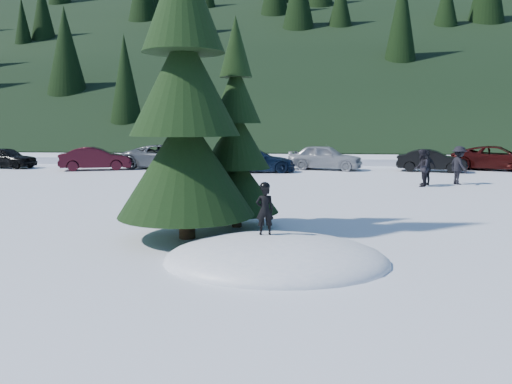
# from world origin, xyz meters

# --- Properties ---
(ground) EXTENTS (200.00, 200.00, 0.00)m
(ground) POSITION_xyz_m (0.00, 0.00, 0.00)
(ground) COLOR white
(ground) RESTS_ON ground
(snow_mound) EXTENTS (4.48, 3.52, 0.96)m
(snow_mound) POSITION_xyz_m (0.00, 0.00, 0.00)
(snow_mound) COLOR white
(snow_mound) RESTS_ON ground
(forest_hillside) EXTENTS (200.00, 60.00, 25.00)m
(forest_hillside) POSITION_xyz_m (0.00, 54.00, 12.50)
(forest_hillside) COLOR black
(forest_hillside) RESTS_ON ground
(spruce_tall) EXTENTS (3.20, 3.20, 8.60)m
(spruce_tall) POSITION_xyz_m (-2.20, 1.80, 3.32)
(spruce_tall) COLOR #311D10
(spruce_tall) RESTS_ON ground
(spruce_short) EXTENTS (2.20, 2.20, 5.37)m
(spruce_short) POSITION_xyz_m (-1.20, 3.20, 2.10)
(spruce_short) COLOR #311D10
(spruce_short) RESTS_ON ground
(child_skier) EXTENTS (0.40, 0.31, 0.99)m
(child_skier) POSITION_xyz_m (-0.24, 0.26, 0.98)
(child_skier) COLOR black
(child_skier) RESTS_ON snow_mound
(adult_0) EXTENTS (0.81, 0.92, 1.61)m
(adult_0) POSITION_xyz_m (5.59, 12.20, 0.80)
(adult_0) COLOR black
(adult_0) RESTS_ON ground
(adult_1) EXTENTS (0.95, 0.65, 1.50)m
(adult_1) POSITION_xyz_m (5.93, 12.71, 0.75)
(adult_1) COLOR black
(adult_1) RESTS_ON ground
(adult_2) EXTENTS (0.88, 1.22, 1.70)m
(adult_2) POSITION_xyz_m (7.41, 13.12, 0.85)
(adult_2) COLOR black
(adult_2) RESTS_ON ground
(car_0) EXTENTS (3.89, 2.03, 1.26)m
(car_0) POSITION_xyz_m (-17.30, 18.93, 0.63)
(car_0) COLOR black
(car_0) RESTS_ON ground
(car_1) EXTENTS (4.23, 2.65, 1.32)m
(car_1) POSITION_xyz_m (-11.35, 18.20, 0.66)
(car_1) COLOR black
(car_1) RESTS_ON ground
(car_2) EXTENTS (5.47, 3.27, 1.42)m
(car_2) POSITION_xyz_m (-7.51, 19.37, 0.71)
(car_2) COLOR #55595D
(car_2) RESTS_ON ground
(car_3) EXTENTS (4.66, 2.38, 1.29)m
(car_3) POSITION_xyz_m (-2.09, 17.79, 0.65)
(car_3) COLOR black
(car_3) RESTS_ON ground
(car_4) EXTENTS (4.57, 2.80, 1.45)m
(car_4) POSITION_xyz_m (1.84, 19.59, 0.73)
(car_4) COLOR #97999F
(car_4) RESTS_ON ground
(car_5) EXTENTS (3.94, 2.21, 1.23)m
(car_5) POSITION_xyz_m (7.71, 18.97, 0.61)
(car_5) COLOR black
(car_5) RESTS_ON ground
(car_6) EXTENTS (5.48, 4.01, 1.38)m
(car_6) POSITION_xyz_m (11.70, 20.19, 0.69)
(car_6) COLOR black
(car_6) RESTS_ON ground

